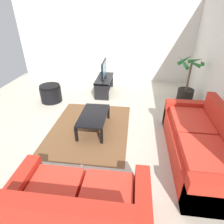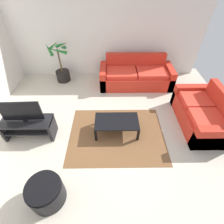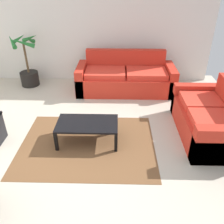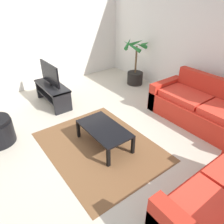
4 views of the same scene
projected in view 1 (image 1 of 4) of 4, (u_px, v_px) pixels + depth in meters
ground_plane at (85, 122)px, 4.35m from camera, size 6.60×6.60×0.00m
wall_left at (104, 41)px, 6.26m from camera, size 0.06×6.00×2.70m
couch_main at (200, 145)px, 3.19m from camera, size 2.25×0.90×0.90m
couch_loveseat at (79, 209)px, 2.18m from camera, size 0.90×1.64×0.90m
tv_stand at (104, 83)px, 5.69m from camera, size 1.10×0.45×0.49m
tv at (104, 69)px, 5.47m from camera, size 0.84×0.10×0.51m
coffee_table at (94, 116)px, 3.98m from camera, size 0.99×0.56×0.36m
area_rug at (90, 128)px, 4.14m from camera, size 2.20×1.70×0.01m
potted_palm at (187, 87)px, 5.16m from camera, size 0.72×0.73×1.26m
ottoman at (51, 93)px, 5.22m from camera, size 0.58×0.58×0.48m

